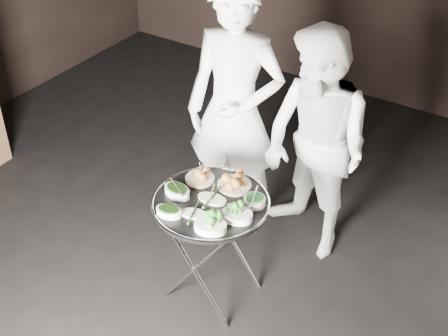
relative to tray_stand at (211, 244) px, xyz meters
The scene contains 15 objects.
floor 0.61m from the tray_stand, 121.40° to the right, with size 6.00×7.00×0.05m, color black.
tray_stand is the anchor object (origin of this frame).
serving_tray 0.35m from the tray_stand, ahead, with size 0.73×0.73×0.04m.
potato_plate_a 0.45m from the tray_stand, 141.05° to the left, with size 0.20×0.20×0.07m.
potato_plate_b 0.44m from the tray_stand, 78.49° to the left, with size 0.22×0.22×0.08m.
greens_bowl 0.47m from the tray_stand, 26.92° to the left, with size 0.14×0.14×0.08m.
asparagus_plate_a 0.37m from the tray_stand, 88.49° to the left, with size 0.20×0.12×0.04m.
asparagus_plate_b 0.40m from the tray_stand, 95.54° to the right, with size 0.18×0.13×0.03m.
spinach_bowl_a 0.45m from the tray_stand, 165.62° to the right, with size 0.20×0.14×0.08m.
spinach_bowl_b 0.47m from the tray_stand, 120.44° to the right, with size 0.18×0.13×0.07m.
broccoli_bowl_a 0.45m from the tray_stand, 13.32° to the right, with size 0.22×0.18×0.08m.
broccoli_bowl_b 0.47m from the tray_stand, 56.65° to the right, with size 0.23×0.20×0.08m.
serving_utensils 0.42m from the tray_stand, 76.29° to the left, with size 0.59×0.45×0.01m.
waiter_left 0.95m from the tray_stand, 111.32° to the left, with size 0.70×0.46×1.92m, color white.
waiter_right 0.96m from the tray_stand, 69.30° to the left, with size 0.82×0.64×1.68m, color white.
Camera 1 is at (1.88, -2.11, 3.18)m, focal length 50.00 mm.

